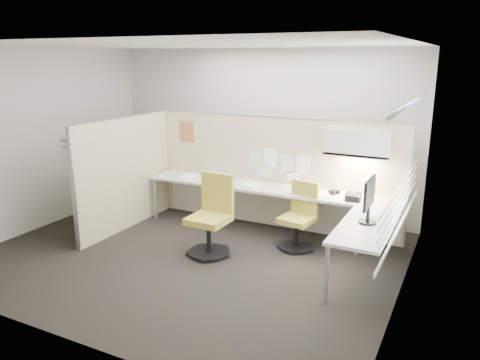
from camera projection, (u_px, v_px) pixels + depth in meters
The scene contains 28 objects.
floor at pixel (191, 255), 6.49m from camera, with size 5.50×4.50×0.01m, color black.
ceiling at pixel (185, 44), 5.78m from camera, with size 5.50×4.50×0.01m, color white.
wall_back at pixel (259, 132), 8.08m from camera, with size 5.50×0.02×2.80m, color beige.
wall_front at pixel (52, 201), 4.19m from camera, with size 5.50×0.02×2.80m, color beige.
wall_left at pixel (41, 140), 7.33m from camera, with size 0.02×4.50×2.80m, color beige.
wall_right at pixel (408, 180), 4.94m from camera, with size 0.02×4.50×2.80m, color beige.
window_pane at pixel (407, 166), 4.91m from camera, with size 0.01×2.80×1.30m, color #9DACB6.
partition_back at pixel (274, 173), 7.41m from camera, with size 4.10×0.06×1.75m, color #C7B48A.
partition_left at pixel (126, 174), 7.35m from camera, with size 0.06×2.20×1.75m, color #C7B48A.
desk at pixel (285, 200), 6.91m from camera, with size 4.00×2.07×0.73m.
overhead_bin at pixel (358, 142), 6.48m from camera, with size 0.90×0.36×0.38m, color beige.
task_light_strip at pixel (357, 157), 6.53m from camera, with size 0.60×0.06×0.02m, color #FFEABF.
pinned_papers at pixel (278, 164), 7.31m from camera, with size 1.01×0.00×0.47m.
poster at pixel (186, 132), 7.94m from camera, with size 0.28×0.00×0.35m, color orange.
chair_left at pixel (212, 218), 6.43m from camera, with size 0.58×0.58×1.10m.
chair_right at pixel (299, 218), 6.63m from camera, with size 0.51×0.52×0.94m.
monitor at pixel (369, 198), 5.51m from camera, with size 0.22×0.52×0.54m.
phone at pixel (353, 197), 6.46m from camera, with size 0.22×0.21×0.12m.
stapler at pixel (335, 192), 6.81m from camera, with size 0.14×0.04×0.05m, color black.
tape_dispenser at pixel (332, 193), 6.74m from camera, with size 0.10×0.06×0.06m, color black.
coat_hook at pixel (72, 149), 6.41m from camera, with size 0.18×0.41×1.25m.
paper_stack_0 at pixel (190, 176), 7.70m from camera, with size 0.23×0.30×0.04m, color white.
paper_stack_1 at pixel (221, 180), 7.52m from camera, with size 0.23×0.30×0.02m, color white.
paper_stack_2 at pixel (251, 185), 7.16m from camera, with size 0.23×0.30×0.04m, color white.
paper_stack_3 at pixel (294, 190), 6.96m from camera, with size 0.23×0.30×0.01m, color white.
paper_stack_4 at pixel (321, 194), 6.75m from camera, with size 0.23×0.30×0.02m, color white.
paper_stack_5 at pixel (371, 212), 5.95m from camera, with size 0.23×0.30×0.02m, color white.
paper_stack_6 at pixel (288, 187), 7.07m from camera, with size 0.23×0.30×0.02m, color white.
Camera 1 is at (3.31, -5.07, 2.66)m, focal length 35.00 mm.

